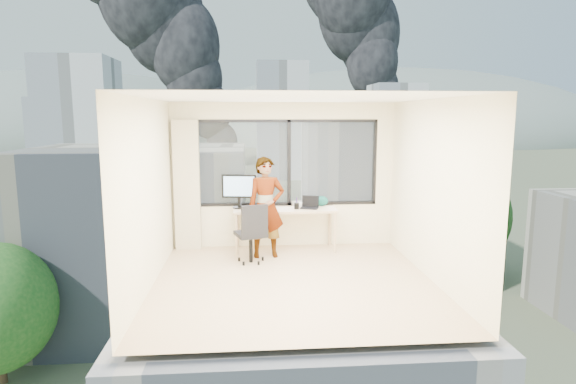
{
  "coord_description": "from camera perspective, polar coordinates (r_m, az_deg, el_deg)",
  "views": [
    {
      "loc": [
        -0.62,
        -6.52,
        2.36
      ],
      "look_at": [
        0.0,
        1.0,
        1.15
      ],
      "focal_mm": 29.62,
      "sensor_mm": 36.0,
      "label": 1
    }
  ],
  "objects": [
    {
      "name": "far_tower_c",
      "position": [
        153.5,
        12.72,
        7.66
      ],
      "size": [
        15.0,
        15.0,
        26.0
      ],
      "primitive_type": "cube",
      "color": "silver",
      "rests_on": "exterior_ground"
    },
    {
      "name": "person",
      "position": [
        7.96,
        -2.65,
        -1.87
      ],
      "size": [
        0.66,
        0.47,
        1.69
      ],
      "primitive_type": "imported",
      "rotation": [
        0.0,
        0.0,
        0.12
      ],
      "color": "#2D2D33",
      "rests_on": "floor"
    },
    {
      "name": "exterior_ground",
      "position": [
        127.58,
        -4.37,
        1.74
      ],
      "size": [
        400.0,
        400.0,
        0.04
      ],
      "primitive_type": "cube",
      "color": "#515B3D",
      "rests_on": "ground"
    },
    {
      "name": "monitor",
      "position": [
        8.4,
        -5.88,
        0.11
      ],
      "size": [
        0.62,
        0.22,
        0.61
      ],
      "primitive_type": null,
      "rotation": [
        0.0,
        0.0,
        -0.15
      ],
      "color": "black",
      "rests_on": "desk"
    },
    {
      "name": "tree_c",
      "position": [
        52.96,
        20.77,
        -3.86
      ],
      "size": [
        8.4,
        8.4,
        10.0
      ],
      "primitive_type": null,
      "color": "#1B511B",
      "rests_on": "exterior_ground"
    },
    {
      "name": "laptop",
      "position": [
        8.36,
        2.58,
        -1.32
      ],
      "size": [
        0.38,
        0.4,
        0.19
      ],
      "primitive_type": null,
      "rotation": [
        0.0,
        0.0,
        -0.32
      ],
      "color": "black",
      "rests_on": "desk"
    },
    {
      "name": "pen_cup",
      "position": [
        8.33,
        1.04,
        -1.66
      ],
      "size": [
        0.1,
        0.1,
        0.11
      ],
      "primitive_type": "cylinder",
      "rotation": [
        0.0,
        0.0,
        -0.21
      ],
      "color": "black",
      "rests_on": "desk"
    },
    {
      "name": "ceiling",
      "position": [
        6.56,
        0.73,
        11.2
      ],
      "size": [
        4.0,
        4.0,
        0.01
      ],
      "primitive_type": "cube",
      "color": "white",
      "rests_on": "ground"
    },
    {
      "name": "curtain",
      "position": [
        8.56,
        -12.04,
        0.78
      ],
      "size": [
        0.45,
        0.14,
        2.3
      ],
      "primitive_type": "cube",
      "color": "beige",
      "rests_on": "floor"
    },
    {
      "name": "game_console",
      "position": [
        8.64,
        1.65,
        -1.38
      ],
      "size": [
        0.38,
        0.35,
        0.08
      ],
      "primitive_type": "cube",
      "rotation": [
        0.0,
        0.0,
        0.34
      ],
      "color": "white",
      "rests_on": "desk"
    },
    {
      "name": "floor",
      "position": [
        6.97,
        0.68,
        -10.7
      ],
      "size": [
        4.0,
        4.0,
        0.01
      ],
      "primitive_type": "cube",
      "color": "tan",
      "rests_on": "ground"
    },
    {
      "name": "wall_front",
      "position": [
        4.69,
        3.0,
        -3.99
      ],
      "size": [
        4.0,
        0.01,
        2.6
      ],
      "primitive_type": "cube",
      "color": "beige",
      "rests_on": "ground"
    },
    {
      "name": "cellphone",
      "position": [
        8.24,
        -4.34,
        -2.14
      ],
      "size": [
        0.11,
        0.08,
        0.01
      ],
      "primitive_type": "cube",
      "rotation": [
        0.0,
        0.0,
        -0.37
      ],
      "color": "black",
      "rests_on": "desk"
    },
    {
      "name": "handbag",
      "position": [
        8.61,
        4.05,
        -1.08
      ],
      "size": [
        0.24,
        0.12,
        0.18
      ],
      "primitive_type": "ellipsoid",
      "rotation": [
        0.0,
        0.0,
        0.01
      ],
      "color": "#0C474A",
      "rests_on": "desk"
    },
    {
      "name": "window_wall",
      "position": [
        8.59,
        -0.21,
        3.53
      ],
      "size": [
        3.3,
        0.16,
        1.55
      ],
      "primitive_type": null,
      "color": "black",
      "rests_on": "ground"
    },
    {
      "name": "hill_b",
      "position": [
        342.07,
        12.5,
        6.18
      ],
      "size": [
        300.0,
        220.0,
        96.0
      ],
      "primitive_type": "ellipsoid",
      "color": "slate",
      "rests_on": "exterior_ground"
    },
    {
      "name": "chair",
      "position": [
        7.73,
        -4.51,
        -4.84
      ],
      "size": [
        0.65,
        0.65,
        1.0
      ],
      "primitive_type": null,
      "rotation": [
        0.0,
        0.0,
        0.32
      ],
      "color": "black",
      "rests_on": "floor"
    },
    {
      "name": "hill_a",
      "position": [
        348.05,
        -24.86,
        5.6
      ],
      "size": [
        288.0,
        216.0,
        90.0
      ],
      "primitive_type": "ellipsoid",
      "color": "slate",
      "rests_on": "exterior_ground"
    },
    {
      "name": "near_bldg_a",
      "position": [
        38.63,
        -17.14,
        -5.31
      ],
      "size": [
        16.0,
        12.0,
        14.0
      ],
      "primitive_type": "cube",
      "color": "beige",
      "rests_on": "exterior_ground"
    },
    {
      "name": "wall_left",
      "position": [
        6.75,
        -16.44,
        -0.31
      ],
      "size": [
        0.01,
        4.0,
        2.6
      ],
      "primitive_type": "cube",
      "color": "beige",
      "rests_on": "ground"
    },
    {
      "name": "tree_b",
      "position": [
        27.63,
        5.62,
        -16.34
      ],
      "size": [
        7.6,
        7.6,
        9.0
      ],
      "primitive_type": null,
      "color": "#1B511B",
      "rests_on": "exterior_ground"
    },
    {
      "name": "far_tower_b",
      "position": [
        126.82,
        -0.8,
        8.52
      ],
      "size": [
        13.0,
        13.0,
        30.0
      ],
      "primitive_type": "cube",
      "color": "silver",
      "rests_on": "exterior_ground"
    },
    {
      "name": "desk",
      "position": [
        8.45,
        -0.37,
        -4.49
      ],
      "size": [
        1.8,
        0.6,
        0.75
      ],
      "primitive_type": "cube",
      "color": "tan",
      "rests_on": "floor"
    },
    {
      "name": "smoke_plume_b",
      "position": [
        186.71,
        13.25,
        16.48
      ],
      "size": [
        30.0,
        18.0,
        70.0
      ],
      "primitive_type": null,
      "color": "black",
      "rests_on": "exterior_ground"
    },
    {
      "name": "wall_right",
      "position": [
        7.11,
        16.97,
        0.13
      ],
      "size": [
        0.01,
        4.0,
        2.6
      ],
      "primitive_type": "cube",
      "color": "beige",
      "rests_on": "ground"
    },
    {
      "name": "far_tower_a",
      "position": [
        107.21,
        -23.58,
        7.12
      ],
      "size": [
        14.0,
        14.0,
        28.0
      ],
      "primitive_type": "cube",
      "color": "silver",
      "rests_on": "exterior_ground"
    },
    {
      "name": "near_bldg_b",
      "position": [
        47.03,
        10.96,
        -1.28
      ],
      "size": [
        14.0,
        13.0,
        16.0
      ],
      "primitive_type": "cube",
      "color": "white",
      "rests_on": "exterior_ground"
    },
    {
      "name": "far_tower_d",
      "position": [
        167.5,
        -25.62,
        6.41
      ],
      "size": [
        16.0,
        14.0,
        22.0
      ],
      "primitive_type": "cube",
      "color": "silver",
      "rests_on": "exterior_ground"
    }
  ]
}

